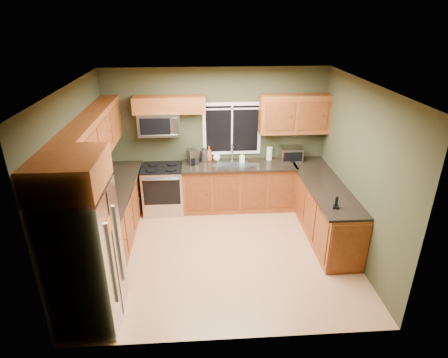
{
  "coord_description": "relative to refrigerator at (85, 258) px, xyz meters",
  "views": [
    {
      "loc": [
        -0.32,
        -5.1,
        3.63
      ],
      "look_at": [
        0.05,
        0.35,
        1.15
      ],
      "focal_mm": 30.0,
      "sensor_mm": 36.0,
      "label": 1
    }
  ],
  "objects": [
    {
      "name": "countertop_left",
      "position": [
        -0.04,
        1.78,
        0.02
      ],
      "size": [
        0.65,
        2.65,
        0.04
      ],
      "primitive_type": "cube",
      "color": "black",
      "rests_on": "base_cabinets_left"
    },
    {
      "name": "kettle",
      "position": [
        1.5,
        2.95,
        0.18
      ],
      "size": [
        0.18,
        0.18,
        0.3
      ],
      "color": "#B7B7BC",
      "rests_on": "countertop_back"
    },
    {
      "name": "back_wall",
      "position": [
        1.74,
        3.1,
        0.45
      ],
      "size": [
        4.2,
        0.0,
        4.2
      ],
      "primitive_type": "plane",
      "rotation": [
        1.57,
        0.0,
        0.0
      ],
      "color": "#373922",
      "rests_on": "ground"
    },
    {
      "name": "window",
      "position": [
        2.04,
        3.08,
        0.65
      ],
      "size": [
        1.12,
        0.03,
        1.02
      ],
      "color": "white",
      "rests_on": "back_wall"
    },
    {
      "name": "countertop_back",
      "position": [
        2.15,
        2.78,
        0.02
      ],
      "size": [
        2.17,
        0.65,
        0.04
      ],
      "primitive_type": "cube",
      "color": "black",
      "rests_on": "base_cabinets_back"
    },
    {
      "name": "base_cabinets_peninsula",
      "position": [
        3.54,
        1.84,
        -0.45
      ],
      "size": [
        0.6,
        2.52,
        0.9
      ],
      "color": "brown",
      "rests_on": "ground"
    },
    {
      "name": "coffee_maker",
      "position": [
        1.27,
        2.86,
        0.17
      ],
      "size": [
        0.23,
        0.27,
        0.28
      ],
      "color": "slate",
      "rests_on": "countertop_back"
    },
    {
      "name": "cordless_phone",
      "position": [
        3.41,
        0.95,
        0.1
      ],
      "size": [
        0.11,
        0.11,
        0.19
      ],
      "color": "black",
      "rests_on": "countertop_peninsula"
    },
    {
      "name": "upper_cabinets_back_right",
      "position": [
        3.19,
        2.94,
        0.96
      ],
      "size": [
        1.3,
        0.33,
        0.72
      ],
      "primitive_type": "cube",
      "color": "brown",
      "rests_on": "back_wall"
    },
    {
      "name": "upper_cabinets_back_left",
      "position": [
        0.89,
        2.94,
        1.17
      ],
      "size": [
        1.3,
        0.33,
        0.3
      ],
      "primitive_type": "cube",
      "color": "brown",
      "rests_on": "back_wall"
    },
    {
      "name": "front_wall",
      "position": [
        1.74,
        -0.5,
        0.45
      ],
      "size": [
        4.2,
        0.0,
        4.2
      ],
      "primitive_type": "plane",
      "rotation": [
        -1.57,
        0.0,
        0.0
      ],
      "color": "#373922",
      "rests_on": "ground"
    },
    {
      "name": "sink",
      "position": [
        2.04,
        2.79,
        0.05
      ],
      "size": [
        0.6,
        0.42,
        0.36
      ],
      "color": "slate",
      "rests_on": "countertop_back"
    },
    {
      "name": "upper_cabinets_left",
      "position": [
        -0.2,
        1.78,
        0.96
      ],
      "size": [
        0.33,
        2.65,
        0.72
      ],
      "primitive_type": "cube",
      "color": "brown",
      "rests_on": "left_wall"
    },
    {
      "name": "soap_bottle_b",
      "position": [
        2.22,
        2.87,
        0.14
      ],
      "size": [
        0.09,
        0.09,
        0.2
      ],
      "primitive_type": "imported",
      "rotation": [
        0.0,
        0.0,
        -0.01
      ],
      "color": "white",
      "rests_on": "countertop_back"
    },
    {
      "name": "range",
      "position": [
        0.69,
        2.77,
        -0.43
      ],
      "size": [
        0.76,
        0.69,
        0.94
      ],
      "color": "#B7B7BC",
      "rests_on": "ground"
    },
    {
      "name": "refrigerator",
      "position": [
        0.0,
        0.0,
        0.0
      ],
      "size": [
        0.74,
        0.9,
        1.8
      ],
      "color": "#B7B7BC",
      "rests_on": "ground"
    },
    {
      "name": "left_wall",
      "position": [
        -0.36,
        1.3,
        0.45
      ],
      "size": [
        0.0,
        3.6,
        3.6
      ],
      "primitive_type": "plane",
      "rotation": [
        1.57,
        0.0,
        1.57
      ],
      "color": "#373922",
      "rests_on": "ground"
    },
    {
      "name": "toaster_oven",
      "position": [
        3.18,
        2.92,
        0.17
      ],
      "size": [
        0.42,
        0.33,
        0.26
      ],
      "color": "#B7B7BC",
      "rests_on": "countertop_back"
    },
    {
      "name": "floor",
      "position": [
        1.74,
        1.3,
        -0.9
      ],
      "size": [
        4.2,
        4.2,
        0.0
      ],
      "primitive_type": "plane",
      "color": "#B77E50",
      "rests_on": "ground"
    },
    {
      "name": "ceiling",
      "position": [
        1.74,
        1.3,
        1.8
      ],
      "size": [
        4.2,
        4.2,
        0.0
      ],
      "primitive_type": "plane",
      "rotation": [
        3.14,
        0.0,
        0.0
      ],
      "color": "white",
      "rests_on": "back_wall"
    },
    {
      "name": "soap_bottle_a",
      "position": [
        1.59,
        3.0,
        0.18
      ],
      "size": [
        0.14,
        0.14,
        0.29
      ],
      "primitive_type": "imported",
      "rotation": [
        0.0,
        0.0,
        0.26
      ],
      "color": "#CF5613",
      "rests_on": "countertop_back"
    },
    {
      "name": "countertop_peninsula",
      "position": [
        3.51,
        1.85,
        0.02
      ],
      "size": [
        0.65,
        2.5,
        0.04
      ],
      "primitive_type": "cube",
      "color": "black",
      "rests_on": "base_cabinets_peninsula"
    },
    {
      "name": "microwave",
      "position": [
        0.69,
        2.91,
        0.83
      ],
      "size": [
        0.76,
        0.41,
        0.42
      ],
      "color": "#B7B7BC",
      "rests_on": "back_wall"
    },
    {
      "name": "base_cabinets_left",
      "position": [
        -0.06,
        1.78,
        -0.45
      ],
      "size": [
        0.6,
        2.65,
        0.9
      ],
      "primitive_type": "cube",
      "color": "brown",
      "rests_on": "ground"
    },
    {
      "name": "soap_bottle_c",
      "position": [
        1.74,
        3.0,
        0.13
      ],
      "size": [
        0.15,
        0.15,
        0.18
      ],
      "primitive_type": "imported",
      "rotation": [
        0.0,
        0.0,
        0.08
      ],
      "color": "white",
      "rests_on": "countertop_back"
    },
    {
      "name": "right_wall",
      "position": [
        3.84,
        1.3,
        0.45
      ],
      "size": [
        0.0,
        3.6,
        3.6
      ],
      "primitive_type": "plane",
      "rotation": [
        1.57,
        0.0,
        -1.57
      ],
      "color": "#373922",
      "rests_on": "ground"
    },
    {
      "name": "upper_cabinet_over_fridge",
      "position": [
        -0.0,
        0.0,
        1.13
      ],
      "size": [
        0.72,
        0.9,
        0.38
      ],
      "primitive_type": "cube",
      "color": "brown",
      "rests_on": "left_wall"
    },
    {
      "name": "paper_towel_roll",
      "position": [
        2.77,
        2.98,
        0.17
      ],
      "size": [
        0.11,
        0.11,
        0.28
      ],
      "color": "white",
      "rests_on": "countertop_back"
    },
    {
      "name": "base_cabinets_back",
      "position": [
        2.15,
        2.8,
        -0.45
      ],
      "size": [
        2.17,
        0.6,
        0.9
      ],
      "primitive_type": "cube",
      "color": "brown",
      "rests_on": "ground"
    }
  ]
}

